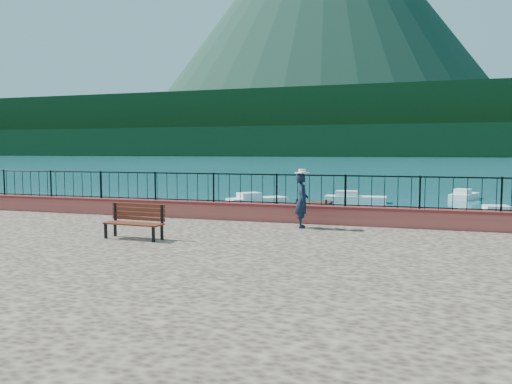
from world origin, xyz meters
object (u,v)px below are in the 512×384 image
Objects in this scene: park_bench at (134,228)px; boat_5 at (464,194)px; boat_0 at (171,218)px; boat_3 at (257,198)px; person at (302,201)px; boat_2 at (507,213)px; boat_1 at (359,225)px; boat_4 at (356,196)px.

park_bench is 29.34m from boat_5.
boat_3 is (0.83, 10.65, 0.00)m from boat_0.
person is at bearing -175.11° from boat_5.
boat_5 is at bearing 85.11° from boat_2.
park_bench is at bearing -135.29° from boat_2.
boat_1 is 18.70m from boat_5.
boat_2 is (11.40, 15.91, -1.08)m from park_bench.
boat_1 is (8.47, 0.44, 0.00)m from boat_0.
boat_0 is at bearing -139.34° from boat_3.
boat_0 is (-7.45, 5.96, -1.62)m from person.
park_bench reaches higher than boat_4.
park_bench is at bearing 115.61° from person.
person is 0.50× the size of boat_5.
boat_5 is at bearing -30.07° from person.
boat_5 is (10.44, 27.40, -1.08)m from park_bench.
boat_4 is at bearing -18.21° from boat_3.
boat_2 is at bearing 58.36° from park_bench.
park_bench is 23.07m from boat_4.
park_bench is 0.45× the size of boat_0.
park_bench is 0.42× the size of boat_3.
park_bench is 9.92m from boat_0.
boat_5 is (5.65, 17.82, 0.00)m from boat_1.
person reaches higher than boat_4.
boat_2 is at bearing -45.63° from person.
boat_1 is 13.34m from boat_4.
boat_4 is (-1.59, 13.24, 0.00)m from boat_1.
boat_1 is at bearing -84.30° from boat_4.
boat_1 is 12.75m from boat_3.
boat_5 is at bearing -15.07° from boat_3.
boat_4 is at bearing 86.02° from park_bench.
boat_0 is at bearing 115.93° from park_bench.
person reaches higher than boat_3.
boat_0 is 0.92× the size of boat_3.
person is 25.17m from boat_5.
boat_0 is 10.68m from boat_3.
boat_2 is (6.61, 6.33, 0.00)m from boat_1.
person is (3.76, 3.19, 0.54)m from park_bench.
boat_0 is 23.08m from boat_5.
person is 17.95m from boat_3.
park_bench is 19.60m from boat_2.
boat_3 is at bearing 102.19° from park_bench.
boat_2 is (15.09, 6.77, 0.00)m from boat_0.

